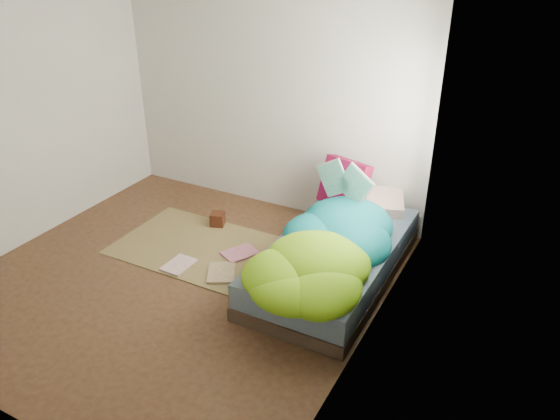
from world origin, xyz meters
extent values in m
cube|color=#412619|center=(0.00, 0.00, 0.00)|extent=(3.50, 3.50, 0.00)
cube|color=silver|center=(0.00, 1.75, 1.30)|extent=(3.50, 0.04, 2.60)
cube|color=silver|center=(-1.75, 0.00, 1.30)|extent=(0.04, 3.50, 2.60)
cube|color=silver|center=(1.75, 0.00, 1.30)|extent=(0.04, 3.50, 2.60)
cube|color=white|center=(1.74, 0.90, 1.40)|extent=(0.01, 1.00, 1.20)
cube|color=#33281C|center=(1.22, 0.72, 0.06)|extent=(1.00, 2.00, 0.12)
cube|color=#475972|center=(1.22, 0.72, 0.23)|extent=(0.98, 1.96, 0.22)
cube|color=brown|center=(-0.15, 0.55, 0.01)|extent=(1.60, 1.10, 0.01)
cube|color=beige|center=(1.27, 1.51, 0.41)|extent=(0.72, 0.58, 0.14)
cube|color=#4D0531|center=(1.00, 1.45, 0.58)|extent=(0.50, 0.27, 0.48)
cube|color=#360F0C|center=(-0.23, 1.01, 0.08)|extent=(0.18, 0.18, 0.14)
imported|color=white|center=(-0.22, 0.17, 0.02)|extent=(0.23, 0.31, 0.02)
imported|color=#CE7691|center=(0.18, 0.66, 0.03)|extent=(0.36, 0.40, 0.03)
imported|color=tan|center=(0.21, 0.19, 0.02)|extent=(0.38, 0.41, 0.03)
camera|label=1|loc=(2.73, -3.17, 2.82)|focal=35.00mm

